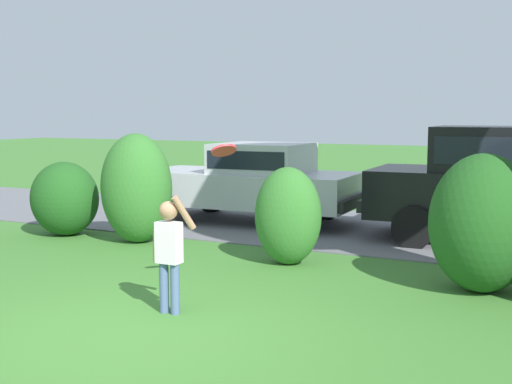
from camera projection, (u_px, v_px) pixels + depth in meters
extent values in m
plane|color=#3D752D|center=(128.00, 336.00, 6.44)|extent=(80.00, 80.00, 0.00)
cube|color=slate|center=(352.00, 229.00, 12.35)|extent=(28.00, 4.40, 0.02)
ellipsoid|color=#1E511C|center=(65.00, 199.00, 11.70)|extent=(1.23, 1.10, 1.29)
ellipsoid|color=#1E511C|center=(67.00, 214.00, 11.83)|extent=(0.81, 0.81, 0.73)
ellipsoid|color=#33702B|center=(136.00, 188.00, 11.02)|extent=(1.23, 1.06, 1.81)
ellipsoid|color=#33702B|center=(288.00, 216.00, 9.42)|extent=(0.97, 0.80, 1.38)
ellipsoid|color=#1E511C|center=(483.00, 223.00, 7.95)|extent=(1.27, 1.30, 1.66)
cube|color=silver|center=(248.00, 188.00, 13.07)|extent=(4.28, 2.02, 0.64)
cube|color=silver|center=(263.00, 158.00, 12.88)|extent=(1.75, 1.69, 0.56)
cube|color=black|center=(263.00, 158.00, 12.88)|extent=(1.62, 1.71, 0.34)
cylinder|color=black|center=(166.00, 210.00, 12.80)|extent=(0.61, 0.25, 0.60)
cylinder|color=black|center=(212.00, 198.00, 14.50)|extent=(0.61, 0.25, 0.60)
cylinder|color=black|center=(293.00, 218.00, 11.74)|extent=(0.61, 0.25, 0.60)
cylinder|color=black|center=(326.00, 205.00, 13.44)|extent=(0.61, 0.25, 0.60)
cube|color=black|center=(155.00, 191.00, 13.96)|extent=(0.20, 1.75, 0.20)
cube|color=black|center=(354.00, 202.00, 12.22)|extent=(0.20, 1.75, 0.20)
cylinder|color=black|center=(414.00, 227.00, 10.57)|extent=(0.69, 0.25, 0.68)
cylinder|color=black|center=(433.00, 211.00, 12.28)|extent=(0.69, 0.25, 0.68)
cube|color=black|center=(373.00, 201.00, 11.76)|extent=(0.21, 1.75, 0.20)
cylinder|color=#4C608C|center=(164.00, 287.00, 7.16)|extent=(0.10, 0.10, 0.55)
cylinder|color=#4C608C|center=(175.00, 289.00, 7.10)|extent=(0.10, 0.10, 0.55)
cube|color=white|center=(169.00, 242.00, 7.07)|extent=(0.26, 0.16, 0.44)
sphere|color=#A37556|center=(168.00, 211.00, 7.03)|extent=(0.20, 0.20, 0.20)
cylinder|color=#A37556|center=(184.00, 213.00, 7.01)|extent=(0.20, 0.23, 0.39)
cylinder|color=#A37556|center=(156.00, 246.00, 7.15)|extent=(0.07, 0.07, 0.36)
cylinder|color=red|center=(224.00, 150.00, 7.30)|extent=(0.30, 0.27, 0.21)
cylinder|color=#337FDB|center=(224.00, 150.00, 7.30)|extent=(0.17, 0.16, 0.13)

